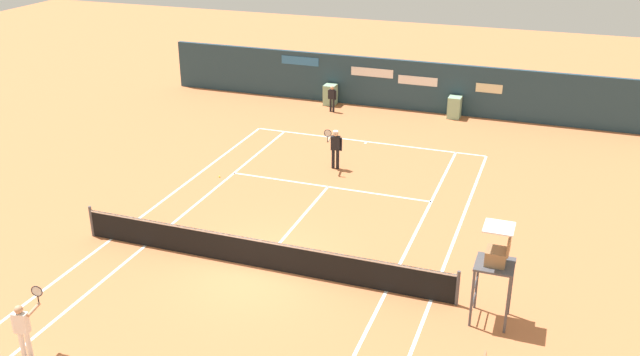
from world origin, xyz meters
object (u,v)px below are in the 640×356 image
object	(u,v)px
player_on_baseline	(335,146)
tennis_ball_near_service_line	(219,177)
umpire_chair	(496,260)
ball_kid_left_post	(332,97)
player_near_side	(23,326)

from	to	relation	value
player_on_baseline	tennis_ball_near_service_line	xyz separation A→B (m)	(-4.01, -2.42, -0.95)
umpire_chair	ball_kid_left_post	bearing A→B (deg)	32.04
player_on_baseline	ball_kid_left_post	size ratio (longest dim) A/B	1.38
tennis_ball_near_service_line	player_on_baseline	bearing A→B (deg)	31.14
player_on_baseline	tennis_ball_near_service_line	size ratio (longest dim) A/B	27.19
umpire_chair	player_on_baseline	distance (m)	11.35
player_on_baseline	player_near_side	distance (m)	14.49
player_on_baseline	player_near_side	bearing A→B (deg)	67.55
player_on_baseline	ball_kid_left_post	xyz separation A→B (m)	(-2.56, 7.08, -0.21)
umpire_chair	tennis_ball_near_service_line	distance (m)	13.03
umpire_chair	player_near_side	xyz separation A→B (m)	(-10.51, -5.47, -0.92)
umpire_chair	player_on_baseline	size ratio (longest dim) A/B	1.52
player_near_side	ball_kid_left_post	bearing A→B (deg)	77.37
ball_kid_left_post	tennis_ball_near_service_line	xyz separation A→B (m)	(-1.46, -9.51, -0.74)
umpire_chair	tennis_ball_near_service_line	size ratio (longest dim) A/B	41.27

